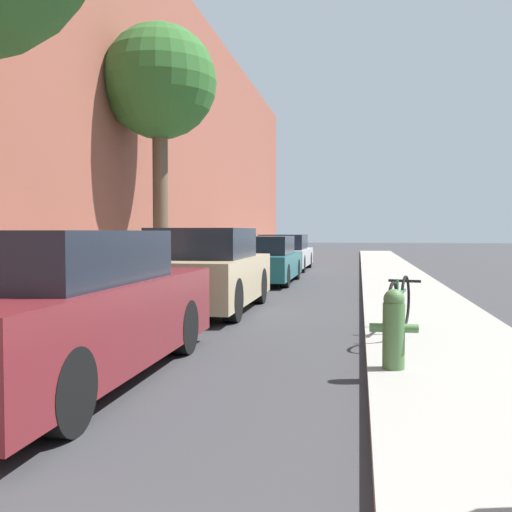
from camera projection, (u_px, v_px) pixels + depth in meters
name	position (u px, v px, depth m)	size (l,w,h in m)	color
ground_plane	(287.00, 288.00, 15.33)	(120.00, 120.00, 0.00)	#333335
sidewalk_left	(179.00, 284.00, 15.82)	(2.00, 52.00, 0.12)	gray
sidewalk_right	(403.00, 287.00, 14.84)	(2.00, 52.00, 0.12)	gray
building_facade_left	(129.00, 109.00, 15.86)	(0.70, 52.00, 9.38)	brown
parked_car_maroon	(60.00, 310.00, 5.70)	(1.75, 4.63, 1.46)	black
parked_car_champagne	(206.00, 272.00, 10.83)	(1.75, 4.12, 1.51)	black
parked_car_teal	(264.00, 261.00, 16.69)	(1.70, 4.32, 1.31)	black
parked_car_silver	(284.00, 253.00, 22.35)	(1.78, 4.67, 1.33)	black
street_tree_far	(160.00, 85.00, 14.22)	(2.72, 2.72, 6.26)	brown
fire_hydrant	(394.00, 328.00, 5.77)	(0.46, 0.21, 0.78)	#47703D
bicycle	(399.00, 304.00, 7.88)	(0.52, 1.72, 0.71)	black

